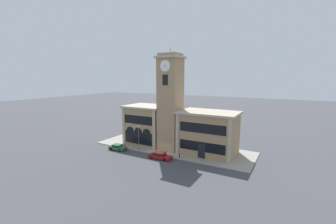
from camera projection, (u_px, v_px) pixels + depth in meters
name	position (u px, v px, depth m)	size (l,w,h in m)	color
ground_plane	(159.00, 156.00, 47.40)	(300.00, 300.00, 0.00)	#424247
sidewalk_kerb	(173.00, 147.00, 52.61)	(36.73, 12.17, 0.15)	gray
clock_tower	(170.00, 103.00, 50.01)	(5.25, 5.25, 22.68)	#9E7F5B
town_hall_left_wing	(147.00, 124.00, 55.76)	(10.30, 8.18, 9.53)	#9E7F5B
town_hall_right_wing	(208.00, 133.00, 48.05)	(12.49, 8.18, 9.23)	#9E7F5B
parked_car_near	(118.00, 147.00, 50.98)	(4.09, 1.95, 1.29)	#285633
parked_car_mid	(160.00, 155.00, 45.45)	(4.83, 2.01, 1.37)	maroon
street_lamp	(139.00, 134.00, 49.91)	(0.36, 0.36, 5.59)	#4C4C51
bollard	(179.00, 156.00, 45.48)	(0.18, 0.18, 1.06)	black
fire_hydrant	(125.00, 145.00, 52.62)	(0.22, 0.22, 0.87)	red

